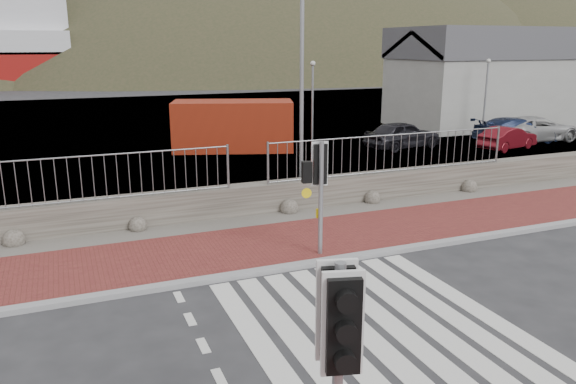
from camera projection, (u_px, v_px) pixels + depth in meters
name	position (u px, v px, depth m)	size (l,w,h in m)	color
ground	(375.00, 326.00, 9.97)	(220.00, 220.00, 0.00)	#28282B
sidewalk_far	(282.00, 244.00, 13.99)	(40.00, 3.00, 0.08)	maroon
kerb_far	(307.00, 264.00, 12.65)	(40.00, 0.25, 0.12)	gray
zebra_crossing	(375.00, 326.00, 9.97)	(4.62, 5.60, 0.01)	silver
gravel_strip	(256.00, 221.00, 15.79)	(40.00, 1.50, 0.06)	#59544C
stone_wall	(247.00, 200.00, 16.40)	(40.00, 0.60, 0.90)	#4A453D
railing	(248.00, 155.00, 15.91)	(18.07, 0.07, 1.22)	gray
quay	(145.00, 124.00, 34.96)	(120.00, 40.00, 0.50)	#4C4C4F
water	(101.00, 86.00, 66.30)	(220.00, 50.00, 0.05)	#3F4C54
harbor_building	(493.00, 76.00, 34.33)	(12.20, 6.20, 5.80)	#9E9E99
hills_backdrop	(142.00, 210.00, 97.05)	(254.00, 90.00, 100.00)	#2D311D
traffic_signal_near	(339.00, 339.00, 5.50)	(0.46, 0.34, 2.87)	gray
traffic_signal_far	(320.00, 175.00, 12.75)	(0.67, 0.29, 2.75)	gray
streetlight	(306.00, 72.00, 16.95)	(1.49, 0.60, 7.21)	gray
shipping_container	(233.00, 126.00, 26.30)	(5.52, 2.30, 2.30)	maroon
car_a	(402.00, 135.00, 26.78)	(1.56, 3.87, 1.32)	black
car_b	(508.00, 138.00, 26.61)	(1.15, 3.29, 1.08)	#5E0D15
car_c	(515.00, 130.00, 28.39)	(1.78, 4.37, 1.27)	#121C3A
car_d	(536.00, 129.00, 28.83)	(2.12, 4.60, 1.28)	#A8A8A8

